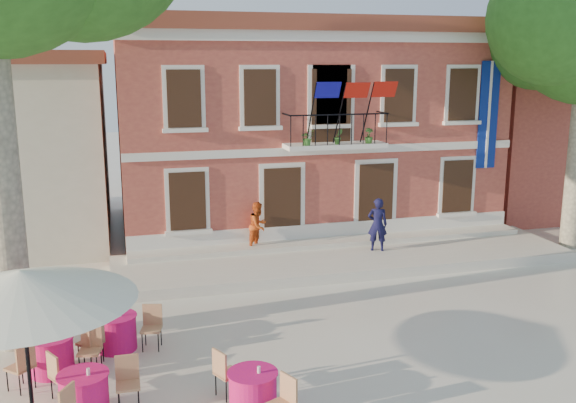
# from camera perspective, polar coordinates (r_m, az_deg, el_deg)

# --- Properties ---
(ground) EXTENTS (90.00, 90.00, 0.00)m
(ground) POSITION_cam_1_polar(r_m,az_deg,el_deg) (15.36, 3.76, -10.98)
(ground) COLOR beige
(ground) RESTS_ON ground
(main_building) EXTENTS (13.50, 9.59, 7.50)m
(main_building) POSITION_cam_1_polar(r_m,az_deg,el_deg) (24.35, 0.76, 6.93)
(main_building) COLOR #BD5744
(main_building) RESTS_ON ground
(neighbor_east) EXTENTS (9.40, 9.40, 6.40)m
(neighbor_east) POSITION_cam_1_polar(r_m,az_deg,el_deg) (30.77, 22.36, 6.09)
(neighbor_east) COLOR #BD5744
(neighbor_east) RESTS_ON ground
(terrace) EXTENTS (14.00, 3.40, 0.30)m
(terrace) POSITION_cam_1_polar(r_m,az_deg,el_deg) (19.83, 5.15, -5.09)
(terrace) COLOR silver
(terrace) RESTS_ON ground
(patio_umbrella) EXTENTS (3.72, 3.72, 2.77)m
(patio_umbrella) POSITION_cam_1_polar(r_m,az_deg,el_deg) (11.38, -22.64, -7.03)
(patio_umbrella) COLOR black
(patio_umbrella) RESTS_ON ground
(pedestrian_navy) EXTENTS (0.71, 0.58, 1.67)m
(pedestrian_navy) POSITION_cam_1_polar(r_m,az_deg,el_deg) (20.07, 7.96, -2.03)
(pedestrian_navy) COLOR black
(pedestrian_navy) RESTS_ON terrace
(pedestrian_orange) EXTENTS (0.93, 0.92, 1.52)m
(pedestrian_orange) POSITION_cam_1_polar(r_m,az_deg,el_deg) (20.04, -2.66, -2.17)
(pedestrian_orange) COLOR #C04716
(pedestrian_orange) RESTS_ON terrace
(cafe_table_0) EXTENTS (1.79, 1.82, 0.95)m
(cafe_table_0) POSITION_cam_1_polar(r_m,az_deg,el_deg) (13.85, -20.27, -12.52)
(cafe_table_0) COLOR #E51556
(cafe_table_0) RESTS_ON ground
(cafe_table_1) EXTENTS (1.19, 1.92, 0.95)m
(cafe_table_1) POSITION_cam_1_polar(r_m,az_deg,el_deg) (11.76, -3.14, -16.43)
(cafe_table_1) COLOR #E51556
(cafe_table_1) RESTS_ON ground
(cafe_table_2) EXTENTS (1.62, 1.87, 0.95)m
(cafe_table_2) POSITION_cam_1_polar(r_m,az_deg,el_deg) (12.21, -17.69, -15.84)
(cafe_table_2) COLOR #E51556
(cafe_table_2) RESTS_ON ground
(cafe_table_3) EXTENTS (1.80, 1.82, 0.95)m
(cafe_table_3) POSITION_cam_1_polar(r_m,az_deg,el_deg) (14.51, -15.01, -11.01)
(cafe_table_3) COLOR #E51556
(cafe_table_3) RESTS_ON ground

